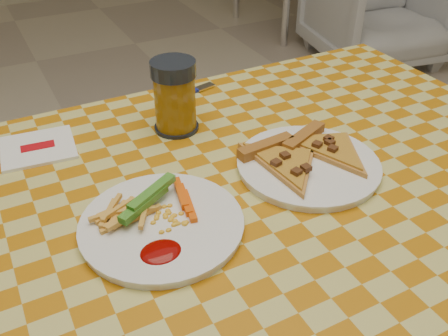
{
  "coord_description": "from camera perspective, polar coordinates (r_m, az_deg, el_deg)",
  "views": [
    {
      "loc": [
        -0.32,
        -0.57,
        1.27
      ],
      "look_at": [
        0.0,
        0.06,
        0.78
      ],
      "focal_mm": 40.0,
      "sensor_mm": 36.0,
      "label": 1
    }
  ],
  "objects": [
    {
      "name": "pizza_slices",
      "position": [
        0.9,
        9.17,
        1.56
      ],
      "size": [
        0.28,
        0.25,
        0.02
      ],
      "color": "#CC7E3E",
      "rests_on": "plate_right"
    },
    {
      "name": "table",
      "position": [
        0.88,
        1.67,
        -6.89
      ],
      "size": [
        1.28,
        0.88,
        0.76
      ],
      "color": "silver",
      "rests_on": "ground"
    },
    {
      "name": "drink_glass",
      "position": [
        0.98,
        -5.64,
        8.09
      ],
      "size": [
        0.09,
        0.09,
        0.14
      ],
      "color": "black",
      "rests_on": "table"
    },
    {
      "name": "fries_veggies",
      "position": [
        0.76,
        -8.22,
        -5.14
      ],
      "size": [
        0.18,
        0.17,
        0.04
      ],
      "color": "#EFB04C",
      "rests_on": "plate_left"
    },
    {
      "name": "fork",
      "position": [
        1.14,
        -4.24,
        8.52
      ],
      "size": [
        0.16,
        0.05,
        0.01
      ],
      "rotation": [
        0.0,
        0.0,
        0.23
      ],
      "color": "navy",
      "rests_on": "table"
    },
    {
      "name": "bg_chair",
      "position": [
        3.31,
        17.37,
        17.77
      ],
      "size": [
        0.84,
        0.81,
        0.75
      ],
      "primitive_type": "imported",
      "rotation": [
        0.0,
        0.0,
        -0.19
      ],
      "color": "#4F331B",
      "rests_on": "ground"
    },
    {
      "name": "napkin",
      "position": [
        1.0,
        -20.49,
        2.18
      ],
      "size": [
        0.14,
        0.14,
        0.01
      ],
      "rotation": [
        0.0,
        0.0,
        -0.1
      ],
      "color": "white",
      "rests_on": "table"
    },
    {
      "name": "plate_left",
      "position": [
        0.77,
        -7.11,
        -6.57
      ],
      "size": [
        0.29,
        0.29,
        0.01
      ],
      "primitive_type": "cylinder",
      "rotation": [
        0.0,
        0.0,
        -0.22
      ],
      "color": "white",
      "rests_on": "table"
    },
    {
      "name": "plate_right",
      "position": [
        0.9,
        9.59,
        0.25
      ],
      "size": [
        0.33,
        0.33,
        0.01
      ],
      "primitive_type": "cylinder",
      "rotation": [
        0.0,
        0.0,
        0.39
      ],
      "color": "white",
      "rests_on": "table"
    }
  ]
}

